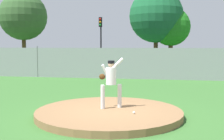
{
  "coord_description": "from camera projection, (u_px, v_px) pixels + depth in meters",
  "views": [
    {
      "loc": [
        1.67,
        -8.7,
        2.19
      ],
      "look_at": [
        -0.16,
        1.42,
        1.31
      ],
      "focal_mm": 46.99,
      "sensor_mm": 36.0,
      "label": 1
    }
  ],
  "objects": [
    {
      "name": "ground_plane",
      "position": [
        131.0,
        88.0,
        14.9
      ],
      "size": [
        80.0,
        80.0,
        0.0
      ],
      "primitive_type": "plane",
      "color": "#386B2D"
    },
    {
      "name": "tree_leaning_west",
      "position": [
        23.0,
        16.0,
        34.62
      ],
      "size": [
        5.63,
        5.63,
        8.38
      ],
      "color": "#4C331E",
      "rests_on": "ground_plane"
    },
    {
      "name": "asphalt_strip",
      "position": [
        143.0,
        73.0,
        23.23
      ],
      "size": [
        44.0,
        7.0,
        0.01
      ],
      "primitive_type": "cube",
      "color": "#2B2B2D",
      "rests_on": "ground_plane"
    },
    {
      "name": "parked_car_red",
      "position": [
        24.0,
        61.0,
        25.08
      ],
      "size": [
        2.11,
        4.35,
        1.63
      ],
      "color": "#A81919",
      "rests_on": "ground_plane"
    },
    {
      "name": "tree_broad_left",
      "position": [
        156.0,
        16.0,
        29.92
      ],
      "size": [
        5.52,
        5.52,
        7.92
      ],
      "color": "#4C331E",
      "rests_on": "ground_plane"
    },
    {
      "name": "baseball",
      "position": [
        134.0,
        113.0,
        8.47
      ],
      "size": [
        0.07,
        0.07,
        0.07
      ],
      "primitive_type": "sphere",
      "color": "white",
      "rests_on": "pitchers_mound"
    },
    {
      "name": "pitchers_mound",
      "position": [
        109.0,
        113.0,
        9.01
      ],
      "size": [
        4.49,
        4.49,
        0.2
      ],
      "primitive_type": "cylinder",
      "color": "olive",
      "rests_on": "ground_plane"
    },
    {
      "name": "pitcher_youth",
      "position": [
        111.0,
        79.0,
        9.18
      ],
      "size": [
        0.8,
        0.4,
        1.6
      ],
      "color": "silver",
      "rests_on": "pitchers_mound"
    },
    {
      "name": "traffic_light_near",
      "position": [
        101.0,
        33.0,
        27.64
      ],
      "size": [
        0.28,
        0.46,
        4.78
      ],
      "color": "black",
      "rests_on": "ground_plane"
    },
    {
      "name": "tree_tall_centre",
      "position": [
        171.0,
        27.0,
        29.93
      ],
      "size": [
        3.94,
        3.94,
        6.03
      ],
      "color": "#4C331E",
      "rests_on": "ground_plane"
    },
    {
      "name": "parked_car_silver",
      "position": [
        132.0,
        62.0,
        23.4
      ],
      "size": [
        1.95,
        4.66,
        1.66
      ],
      "color": "#B7BABF",
      "rests_on": "ground_plane"
    },
    {
      "name": "chainlink_fence",
      "position": [
        138.0,
        64.0,
        18.73
      ],
      "size": [
        34.48,
        0.07,
        2.1
      ],
      "color": "gray",
      "rests_on": "ground_plane"
    },
    {
      "name": "parked_car_champagne",
      "position": [
        216.0,
        64.0,
        21.8
      ],
      "size": [
        2.1,
        4.29,
        1.69
      ],
      "color": "tan",
      "rests_on": "ground_plane"
    },
    {
      "name": "parked_car_teal",
      "position": [
        91.0,
        62.0,
        24.04
      ],
      "size": [
        2.18,
        4.67,
        1.73
      ],
      "color": "#146066",
      "rests_on": "ground_plane"
    }
  ]
}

